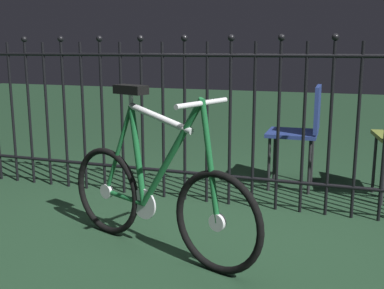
# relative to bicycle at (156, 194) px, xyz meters

# --- Properties ---
(ground_plane) EXTENTS (20.00, 20.00, 0.00)m
(ground_plane) POSITION_rel_bicycle_xyz_m (0.15, 0.16, -0.34)
(ground_plane) COLOR #1A3521
(iron_fence) EXTENTS (4.86, 0.07, 1.30)m
(iron_fence) POSITION_rel_bicycle_xyz_m (0.08, 0.92, 0.31)
(iron_fence) COLOR black
(iron_fence) RESTS_ON ground
(bicycle) EXTENTS (1.32, 0.55, 0.94)m
(bicycle) POSITION_rel_bicycle_xyz_m (0.00, 0.00, 0.00)
(bicycle) COLOR black
(bicycle) RESTS_ON ground
(chair_navy) EXTENTS (0.41, 0.41, 0.85)m
(chair_navy) POSITION_rel_bicycle_xyz_m (0.63, 1.52, 0.18)
(chair_navy) COLOR black
(chair_navy) RESTS_ON ground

